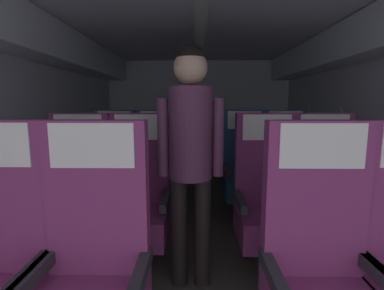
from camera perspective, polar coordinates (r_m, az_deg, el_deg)
The scene contains 13 objects.
ground at distance 2.81m, azimuth 1.75°, elevation -18.10°, with size 3.68×6.16×0.02m, color #3D3833.
fuselage_shell at distance 2.78m, azimuth 1.83°, elevation 14.14°, with size 3.56×5.81×2.10m.
seat_a_left_aisle at distance 1.43m, azimuth -19.85°, elevation -24.22°, with size 0.50×0.52×1.17m.
seat_a_right_window at distance 1.47m, azimuth 25.10°, elevation -23.68°, with size 0.50×0.52×1.17m.
seat_b_left_window at distance 2.41m, azimuth -22.21°, elevation -10.65°, with size 0.50×0.52×1.17m.
seat_b_left_aisle at distance 2.29m, azimuth -10.84°, elevation -11.18°, with size 0.50×0.52×1.17m.
seat_b_right_aisle at distance 2.46m, azimuth 25.37°, elevation -10.43°, with size 0.50×0.52×1.17m.
seat_b_right_window at distance 2.30m, azimuth 15.00°, elevation -11.23°, with size 0.50×0.52×1.17m.
seat_c_left_window at distance 3.29m, azimuth -15.57°, elevation -5.26°, with size 0.50×0.52×1.17m.
seat_c_left_aisle at distance 3.19m, azimuth -7.23°, elevation -5.45°, with size 0.50×0.52×1.17m.
seat_c_right_aisle at distance 3.33m, azimuth 18.47°, elevation -5.24°, with size 0.50×0.52×1.17m.
seat_c_right_window at distance 3.23m, azimuth 10.61°, elevation -5.36°, with size 0.50×0.52×1.17m.
flight_attendant at distance 1.82m, azimuth -0.30°, elevation 0.30°, with size 0.43×0.28×1.60m.
Camera 1 is at (-0.05, 0.37, 1.24)m, focal length 26.23 mm.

